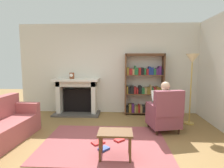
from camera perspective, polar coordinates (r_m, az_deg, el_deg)
name	(u,v)px	position (r m, az deg, el deg)	size (l,w,h in m)	color
ground	(103,150)	(3.53, -2.77, -19.68)	(14.00, 14.00, 0.00)	olive
back_wall	(111,69)	(5.70, -0.31, 4.68)	(5.60, 0.10, 2.70)	beige
side_wall_right	(222,72)	(4.97, 30.89, 3.32)	(0.10, 5.20, 2.70)	beige
area_rug	(105,142)	(3.80, -2.31, -17.56)	(2.40, 1.80, 0.01)	#98484B
fireplace	(77,95)	(5.69, -10.65, -3.37)	(1.36, 0.64, 1.07)	#4C4742
mantel_clock	(72,76)	(5.55, -12.27, 2.50)	(0.14, 0.14, 0.18)	brown
bookshelf	(144,86)	(5.56, 9.83, -0.62)	(1.14, 0.32, 1.81)	brown
armchair_reading	(165,114)	(4.35, 15.96, -8.74)	(0.76, 0.75, 0.97)	#331E14
seated_reader	(163,104)	(4.40, 15.38, -5.88)	(0.44, 0.58, 1.14)	white
side_table	(115,136)	(3.13, 1.01, -15.65)	(0.56, 0.39, 0.45)	brown
scattered_books	(106,144)	(3.70, -1.85, -17.86)	(0.67, 0.62, 0.04)	#334CA5
floor_lamp	(192,65)	(4.97, 23.45, 5.47)	(0.32, 0.32, 1.77)	#B7933F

